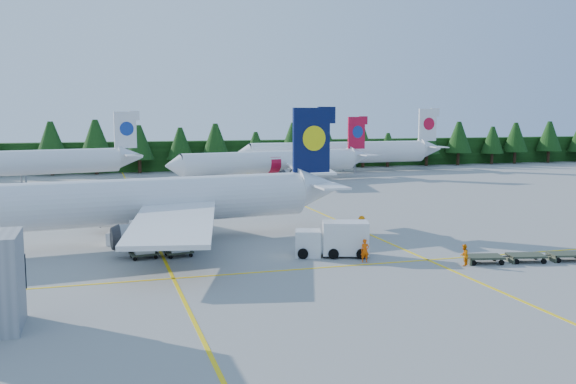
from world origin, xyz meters
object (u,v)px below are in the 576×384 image
object	(u,v)px
airliner_navy	(107,204)
airstairs	(135,234)
service_truck	(332,239)
airliner_red	(268,163)

from	to	relation	value
airliner_navy	airstairs	world-z (taller)	airliner_navy
airstairs	service_truck	distance (m)	18.05
airstairs	airliner_navy	bearing A→B (deg)	-161.12
airstairs	service_truck	world-z (taller)	airstairs
airliner_red	service_truck	bearing A→B (deg)	-111.40
airliner_navy	airliner_red	bearing A→B (deg)	53.41
airliner_navy	service_truck	bearing A→B (deg)	-36.61
airliner_navy	airstairs	xyz separation A→B (m)	(2.27, -0.07, -2.80)
airliner_navy	airstairs	bearing A→B (deg)	-8.45
airliner_red	service_truck	size ratio (longest dim) A/B	6.00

